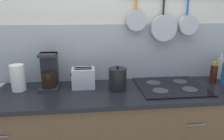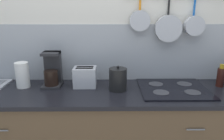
% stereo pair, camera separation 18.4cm
% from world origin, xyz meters
% --- Properties ---
extents(wall_back, '(7.20, 0.16, 2.60)m').
position_xyz_m(wall_back, '(0.00, 0.35, 1.28)').
color(wall_back, silver).
rests_on(wall_back, ground_plane).
extents(cabinet_base, '(2.97, 0.61, 0.89)m').
position_xyz_m(cabinet_base, '(0.00, -0.00, 0.44)').
color(cabinet_base, brown).
rests_on(cabinet_base, ground_plane).
extents(countertop, '(3.01, 0.63, 0.03)m').
position_xyz_m(countertop, '(0.00, 0.00, 0.91)').
color(countertop, black).
rests_on(countertop, cabinet_base).
extents(paper_towel_roll, '(0.12, 0.12, 0.23)m').
position_xyz_m(paper_towel_roll, '(-0.69, 0.11, 1.04)').
color(paper_towel_roll, white).
rests_on(paper_towel_roll, countertop).
extents(coffee_maker, '(0.17, 0.20, 0.32)m').
position_xyz_m(coffee_maker, '(-0.43, 0.15, 1.06)').
color(coffee_maker, '#262628').
rests_on(coffee_maker, countertop).
extents(toaster, '(0.22, 0.16, 0.18)m').
position_xyz_m(toaster, '(-0.13, 0.12, 1.01)').
color(toaster, '#B7BABF').
rests_on(toaster, countertop).
extents(kettle, '(0.16, 0.16, 0.22)m').
position_xyz_m(kettle, '(0.16, 0.03, 1.02)').
color(kettle, black).
rests_on(kettle, countertop).
extents(cooktop, '(0.59, 0.53, 0.01)m').
position_xyz_m(cooktop, '(0.65, 0.04, 0.93)').
color(cooktop, black).
rests_on(cooktop, countertop).
extents(bottle_dish_soap, '(0.07, 0.07, 0.21)m').
position_xyz_m(bottle_dish_soap, '(1.10, 0.11, 1.02)').
color(bottle_dish_soap, '#33140F').
rests_on(bottle_dish_soap, countertop).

